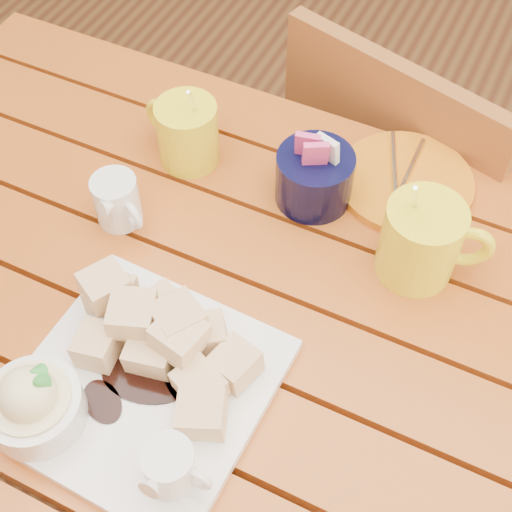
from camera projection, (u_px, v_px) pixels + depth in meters
The scene contains 9 objects.
ground at pixel (228, 500), 1.49m from camera, with size 5.00×5.00×0.00m, color #542B18.
table at pixel (214, 350), 0.98m from camera, with size 1.20×0.79×0.75m.
dessert_plate at pixel (122, 380), 0.79m from camera, with size 0.28×0.28×0.11m.
coffee_mug_left at pixel (186, 132), 1.01m from camera, with size 0.12×0.09×0.15m.
coffee_mug_right at pixel (423, 240), 0.88m from camera, with size 0.14×0.10×0.17m.
cream_pitcher at pixel (117, 200), 0.95m from camera, with size 0.09×0.08×0.07m.
sugar_caddy at pixel (314, 177), 0.97m from camera, with size 0.11×0.11×0.12m.
orange_saucer at pixel (406, 182), 1.01m from camera, with size 0.19×0.19×0.02m.
chair_far at pixel (400, 196), 1.37m from camera, with size 0.49×0.49×0.85m.
Camera 1 is at (0.26, -0.40, 1.50)m, focal length 50.00 mm.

